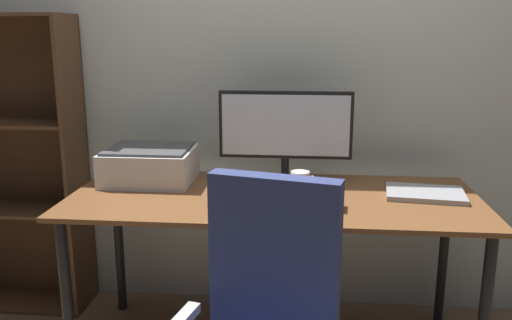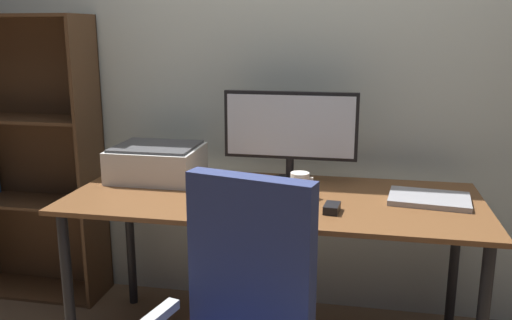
{
  "view_description": "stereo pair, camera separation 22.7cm",
  "coord_description": "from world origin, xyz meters",
  "px_view_note": "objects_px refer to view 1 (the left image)",
  "views": [
    {
      "loc": [
        0.13,
        -2.2,
        1.42
      ],
      "look_at": [
        -0.08,
        0.0,
        0.89
      ],
      "focal_mm": 37.97,
      "sensor_mm": 36.0,
      "label": 1
    },
    {
      "loc": [
        0.35,
        -2.17,
        1.42
      ],
      "look_at": [
        -0.08,
        0.0,
        0.89
      ],
      "focal_mm": 37.97,
      "sensor_mm": 36.0,
      "label": 2
    }
  ],
  "objects_px": {
    "monitor": "(285,130)",
    "printer": "(150,165)",
    "keyboard": "(282,206)",
    "coffee_mug": "(300,184)",
    "laptop": "(425,193)",
    "mouse": "(336,206)",
    "bookshelf": "(11,166)",
    "desk": "(273,212)"
  },
  "relations": [
    {
      "from": "bookshelf",
      "to": "mouse",
      "type": "bearing_deg",
      "value": -18.04
    },
    {
      "from": "laptop",
      "to": "bookshelf",
      "type": "relative_size",
      "value": 0.21
    },
    {
      "from": "bookshelf",
      "to": "laptop",
      "type": "bearing_deg",
      "value": -8.99
    },
    {
      "from": "coffee_mug",
      "to": "bookshelf",
      "type": "height_order",
      "value": "bookshelf"
    },
    {
      "from": "mouse",
      "to": "printer",
      "type": "distance_m",
      "value": 0.9
    },
    {
      "from": "mouse",
      "to": "laptop",
      "type": "xyz_separation_m",
      "value": [
        0.38,
        0.21,
        -0.01
      ]
    },
    {
      "from": "mouse",
      "to": "coffee_mug",
      "type": "relative_size",
      "value": 0.91
    },
    {
      "from": "monitor",
      "to": "coffee_mug",
      "type": "height_order",
      "value": "monitor"
    },
    {
      "from": "laptop",
      "to": "desk",
      "type": "bearing_deg",
      "value": -168.56
    },
    {
      "from": "laptop",
      "to": "keyboard",
      "type": "bearing_deg",
      "value": -152.62
    },
    {
      "from": "laptop",
      "to": "coffee_mug",
      "type": "bearing_deg",
      "value": -168.24
    },
    {
      "from": "keyboard",
      "to": "laptop",
      "type": "distance_m",
      "value": 0.64
    },
    {
      "from": "keyboard",
      "to": "bookshelf",
      "type": "distance_m",
      "value": 1.52
    },
    {
      "from": "desk",
      "to": "printer",
      "type": "xyz_separation_m",
      "value": [
        -0.58,
        0.17,
        0.16
      ]
    },
    {
      "from": "mouse",
      "to": "printer",
      "type": "xyz_separation_m",
      "value": [
        -0.84,
        0.33,
        0.06
      ]
    },
    {
      "from": "laptop",
      "to": "printer",
      "type": "bearing_deg",
      "value": -178.61
    },
    {
      "from": "monitor",
      "to": "laptop",
      "type": "relative_size",
      "value": 1.9
    },
    {
      "from": "monitor",
      "to": "printer",
      "type": "relative_size",
      "value": 1.52
    },
    {
      "from": "keyboard",
      "to": "bookshelf",
      "type": "xyz_separation_m",
      "value": [
        -1.42,
        0.54,
        -0.0
      ]
    },
    {
      "from": "printer",
      "to": "monitor",
      "type": "bearing_deg",
      "value": 5.31
    },
    {
      "from": "monitor",
      "to": "printer",
      "type": "xyz_separation_m",
      "value": [
        -0.62,
        -0.06,
        -0.16
      ]
    },
    {
      "from": "keyboard",
      "to": "coffee_mug",
      "type": "xyz_separation_m",
      "value": [
        0.07,
        0.18,
        0.04
      ]
    },
    {
      "from": "monitor",
      "to": "bookshelf",
      "type": "distance_m",
      "value": 1.44
    },
    {
      "from": "laptop",
      "to": "mouse",
      "type": "bearing_deg",
      "value": -144.13
    },
    {
      "from": "monitor",
      "to": "coffee_mug",
      "type": "distance_m",
      "value": 0.3
    },
    {
      "from": "printer",
      "to": "desk",
      "type": "bearing_deg",
      "value": -16.12
    },
    {
      "from": "monitor",
      "to": "keyboard",
      "type": "bearing_deg",
      "value": -89.39
    },
    {
      "from": "keyboard",
      "to": "mouse",
      "type": "xyz_separation_m",
      "value": [
        0.21,
        0.01,
        0.01
      ]
    },
    {
      "from": "coffee_mug",
      "to": "laptop",
      "type": "bearing_deg",
      "value": 4.87
    },
    {
      "from": "desk",
      "to": "mouse",
      "type": "xyz_separation_m",
      "value": [
        0.26,
        -0.16,
        0.09
      ]
    },
    {
      "from": "desk",
      "to": "mouse",
      "type": "height_order",
      "value": "mouse"
    },
    {
      "from": "desk",
      "to": "keyboard",
      "type": "height_order",
      "value": "keyboard"
    },
    {
      "from": "monitor",
      "to": "mouse",
      "type": "relative_size",
      "value": 6.32
    },
    {
      "from": "keyboard",
      "to": "coffee_mug",
      "type": "distance_m",
      "value": 0.2
    },
    {
      "from": "monitor",
      "to": "coffee_mug",
      "type": "bearing_deg",
      "value": -71.64
    },
    {
      "from": "monitor",
      "to": "desk",
      "type": "bearing_deg",
      "value": -99.61
    },
    {
      "from": "mouse",
      "to": "coffee_mug",
      "type": "height_order",
      "value": "coffee_mug"
    },
    {
      "from": "coffee_mug",
      "to": "laptop",
      "type": "xyz_separation_m",
      "value": [
        0.53,
        0.04,
        -0.04
      ]
    },
    {
      "from": "mouse",
      "to": "bookshelf",
      "type": "xyz_separation_m",
      "value": [
        -1.63,
        0.53,
        -0.01
      ]
    },
    {
      "from": "desk",
      "to": "printer",
      "type": "bearing_deg",
      "value": 163.88
    },
    {
      "from": "desk",
      "to": "printer",
      "type": "distance_m",
      "value": 0.63
    },
    {
      "from": "printer",
      "to": "coffee_mug",
      "type": "bearing_deg",
      "value": -13.18
    }
  ]
}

